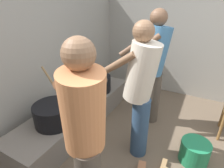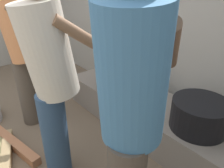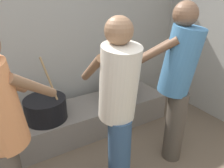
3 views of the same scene
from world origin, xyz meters
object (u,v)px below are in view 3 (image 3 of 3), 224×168
object	(u,v)px
cooking_pot_secondary	(119,89)
cook_in_orange_shirt	(1,130)
cook_in_cream_shirt	(118,103)
cooking_pot_main	(46,109)
cook_in_blue_shirt	(178,78)

from	to	relation	value
cooking_pot_secondary	cook_in_orange_shirt	size ratio (longest dim) A/B	0.30
cook_in_orange_shirt	cooking_pot_secondary	bearing A→B (deg)	30.05
cooking_pot_secondary	cook_in_cream_shirt	size ratio (longest dim) A/B	0.29
cooking_pot_main	cook_in_blue_shirt	distance (m)	1.48
cook_in_orange_shirt	cook_in_blue_shirt	bearing A→B (deg)	-1.83
cook_in_orange_shirt	cook_in_cream_shirt	bearing A→B (deg)	-6.87
cooking_pot_main	cooking_pot_secondary	size ratio (longest dim) A/B	1.55
cooking_pot_main	cook_in_blue_shirt	xyz separation A→B (m)	(1.09, -0.88, 0.46)
cook_in_blue_shirt	cook_in_cream_shirt	xyz separation A→B (m)	(-0.71, -0.05, -0.05)
cook_in_blue_shirt	cook_in_cream_shirt	distance (m)	0.71
cook_in_blue_shirt	cook_in_orange_shirt	size ratio (longest dim) A/B	1.06
cook_in_cream_shirt	cook_in_orange_shirt	distance (m)	0.86
cooking_pot_secondary	cook_in_cream_shirt	world-z (taller)	cook_in_cream_shirt
cooking_pot_secondary	cook_in_blue_shirt	xyz separation A→B (m)	(0.09, -0.90, 0.47)
cooking_pot_main	cooking_pot_secondary	bearing A→B (deg)	0.75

